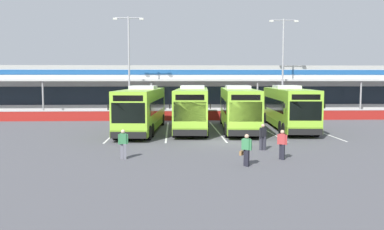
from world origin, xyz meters
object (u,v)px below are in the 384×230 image
at_px(coach_bus_left_centre, 192,109).
at_px(coach_bus_right_centre, 288,109).
at_px(pedestrian_with_handbag, 246,149).
at_px(coach_bus_centre, 238,109).
at_px(lamp_post_west, 129,61).
at_px(lamp_post_centre, 283,61).
at_px(pedestrian_in_dark_coat, 263,136).
at_px(coach_bus_leftmost, 142,110).
at_px(pedestrian_near_bin, 123,143).
at_px(pedestrian_child, 282,144).

bearing_deg(coach_bus_left_centre, coach_bus_right_centre, 0.64).
bearing_deg(pedestrian_with_handbag, coach_bus_centre, 82.39).
height_order(coach_bus_right_centre, lamp_post_west, lamp_post_west).
bearing_deg(coach_bus_right_centre, lamp_post_centre, 77.57).
xyz_separation_m(pedestrian_with_handbag, pedestrian_in_dark_coat, (1.83, 4.46, 0.02)).
xyz_separation_m(coach_bus_leftmost, coach_bus_right_centre, (12.57, 1.15, 0.00)).
xyz_separation_m(coach_bus_centre, pedestrian_near_bin, (-8.30, -12.21, -0.91)).
height_order(coach_bus_leftmost, pedestrian_with_handbag, coach_bus_leftmost).
bearing_deg(lamp_post_centre, pedestrian_in_dark_coat, -108.13).
xyz_separation_m(coach_bus_centre, pedestrian_in_dark_coat, (-0.09, -9.87, -0.91)).
distance_m(coach_bus_centre, pedestrian_near_bin, 14.79).
xyz_separation_m(coach_bus_centre, pedestrian_child, (0.33, -12.77, -0.91)).
xyz_separation_m(pedestrian_child, lamp_post_centre, (6.45, 23.87, 5.42)).
height_order(coach_bus_centre, lamp_post_west, lamp_post_west).
relative_size(coach_bus_centre, lamp_post_west, 1.12).
bearing_deg(coach_bus_centre, pedestrian_child, -88.54).
xyz_separation_m(pedestrian_near_bin, lamp_post_west, (-2.03, 22.36, 5.42)).
distance_m(coach_bus_centre, coach_bus_right_centre, 4.44).
bearing_deg(pedestrian_in_dark_coat, coach_bus_right_centre, 66.32).
bearing_deg(coach_bus_leftmost, pedestrian_child, -54.87).
height_order(pedestrian_child, lamp_post_west, lamp_post_west).
height_order(pedestrian_with_handbag, lamp_post_west, lamp_post_west).
bearing_deg(pedestrian_child, lamp_post_centre, 74.88).
xyz_separation_m(coach_bus_left_centre, pedestrian_child, (4.25, -13.09, -0.91)).
xyz_separation_m(coach_bus_leftmost, lamp_post_centre, (14.92, 11.83, 4.50)).
relative_size(coach_bus_left_centre, lamp_post_west, 1.12).
distance_m(coach_bus_right_centre, pedestrian_with_handbag, 16.07).
bearing_deg(coach_bus_leftmost, coach_bus_centre, 5.16).
bearing_deg(coach_bus_centre, coach_bus_leftmost, -174.84).
bearing_deg(pedestrian_child, coach_bus_leftmost, 125.13).
bearing_deg(lamp_post_west, pedestrian_in_dark_coat, -62.90).
bearing_deg(coach_bus_centre, coach_bus_right_centre, 5.34).
bearing_deg(pedestrian_near_bin, pedestrian_with_handbag, -18.29).
xyz_separation_m(coach_bus_right_centre, lamp_post_west, (-14.75, 9.74, 4.50)).
bearing_deg(coach_bus_right_centre, coach_bus_leftmost, -174.78).
bearing_deg(pedestrian_near_bin, coach_bus_leftmost, 89.24).
bearing_deg(lamp_post_west, lamp_post_centre, 3.16).
height_order(pedestrian_near_bin, lamp_post_west, lamp_post_west).
height_order(coach_bus_leftmost, coach_bus_right_centre, same).
relative_size(pedestrian_child, lamp_post_west, 0.15).
distance_m(coach_bus_centre, lamp_post_west, 15.17).
bearing_deg(lamp_post_centre, coach_bus_centre, -121.42).
height_order(coach_bus_leftmost, pedestrian_in_dark_coat, coach_bus_leftmost).
height_order(coach_bus_left_centre, pedestrian_near_bin, coach_bus_left_centre).
xyz_separation_m(coach_bus_leftmost, pedestrian_with_handbag, (6.23, -13.59, -0.93)).
bearing_deg(lamp_post_centre, pedestrian_child, -105.12).
xyz_separation_m(coach_bus_right_centre, pedestrian_child, (-4.10, -13.19, -0.91)).
height_order(coach_bus_left_centre, pedestrian_in_dark_coat, coach_bus_left_centre).
bearing_deg(coach_bus_leftmost, lamp_post_centre, 38.41).
bearing_deg(coach_bus_right_centre, pedestrian_child, -107.26).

